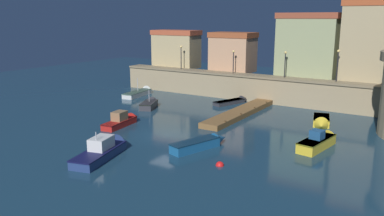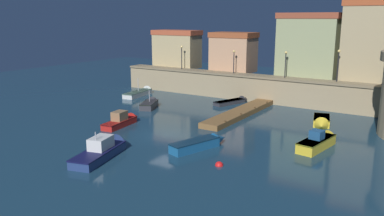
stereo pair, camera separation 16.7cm
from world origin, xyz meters
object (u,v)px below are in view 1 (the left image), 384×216
quay_lamp_1 (233,58)px  moored_boat_5 (141,92)px  moored_boat_0 (150,104)px  moored_boat_1 (123,120)px  moored_boat_8 (320,141)px  moored_boat_7 (106,148)px  quay_lamp_2 (285,60)px  moored_boat_6 (235,101)px  mooring_buoy_0 (220,166)px  moored_boat_2 (321,122)px  quay_lamp_3 (338,61)px  quay_lamp_0 (181,53)px  moored_boat_4 (202,143)px

quay_lamp_1 → moored_boat_5: bearing=-157.3°
quay_lamp_1 → moored_boat_0: 12.82m
moored_boat_1 → quay_lamp_1: bearing=-16.9°
moored_boat_1 → moored_boat_8: 18.82m
moored_boat_1 → moored_boat_0: bearing=12.5°
moored_boat_7 → quay_lamp_2: bearing=-26.2°
moored_boat_6 → moored_boat_1: bearing=-178.0°
mooring_buoy_0 → moored_boat_6: bearing=113.7°
quay_lamp_1 → mooring_buoy_0: size_ratio=4.95×
moored_boat_1 → moored_boat_7: moored_boat_7 is taller
moored_boat_2 → moored_boat_7: 21.34m
moored_boat_1 → moored_boat_2: moored_boat_1 is taller
quay_lamp_3 → moored_boat_0: 22.23m
quay_lamp_0 → moored_boat_4: 25.78m
quay_lamp_3 → mooring_buoy_0: (-2.72, -22.60, -5.73)m
quay_lamp_0 → quay_lamp_2: (15.28, 0.00, -0.05)m
moored_boat_5 → quay_lamp_3: bearing=-86.8°
quay_lamp_1 → quay_lamp_2: 7.00m
moored_boat_4 → moored_boat_8: moored_boat_8 is taller
quay_lamp_2 → moored_boat_1: bearing=-119.3°
moored_boat_4 → moored_boat_6: (-5.55, 17.12, -0.16)m
quay_lamp_0 → quay_lamp_2: quay_lamp_0 is taller
quay_lamp_0 → moored_boat_0: quay_lamp_0 is taller
quay_lamp_0 → moored_boat_2: bearing=-19.1°
moored_boat_1 → moored_boat_6: size_ratio=0.97×
moored_boat_0 → moored_boat_6: bearing=-68.8°
moored_boat_5 → moored_boat_6: (13.42, 2.08, -0.09)m
quay_lamp_3 → moored_boat_7: 28.25m
quay_lamp_0 → moored_boat_6: size_ratio=0.58×
quay_lamp_2 → moored_boat_2: 11.35m
quay_lamp_0 → quay_lamp_2: 15.28m
moored_boat_2 → moored_boat_5: (-25.40, 2.75, -0.05)m
quay_lamp_2 → moored_boat_6: size_ratio=0.57×
moored_boat_0 → moored_boat_8: 21.59m
moored_boat_1 → moored_boat_2: size_ratio=1.23×
quay_lamp_1 → quay_lamp_2: size_ratio=0.94×
moored_boat_1 → moored_boat_2: bearing=-65.4°
moored_boat_0 → moored_boat_2: moored_boat_0 is taller
moored_boat_5 → moored_boat_8: moored_boat_5 is taller
quay_lamp_0 → quay_lamp_3: quay_lamp_3 is taller
quay_lamp_2 → mooring_buoy_0: 23.51m
moored_boat_2 → moored_boat_4: size_ratio=0.78×
moored_boat_4 → quay_lamp_3: bearing=1.3°
moored_boat_1 → quay_lamp_0: bearing=9.0°
quay_lamp_0 → moored_boat_8: quay_lamp_0 is taller
quay_lamp_0 → moored_boat_0: (2.43, -10.27, -5.13)m
moored_boat_7 → moored_boat_8: size_ratio=1.19×
quay_lamp_0 → moored_boat_2: size_ratio=0.74×
quay_lamp_0 → moored_boat_4: bearing=-52.0°
quay_lamp_3 → moored_boat_4: quay_lamp_3 is taller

